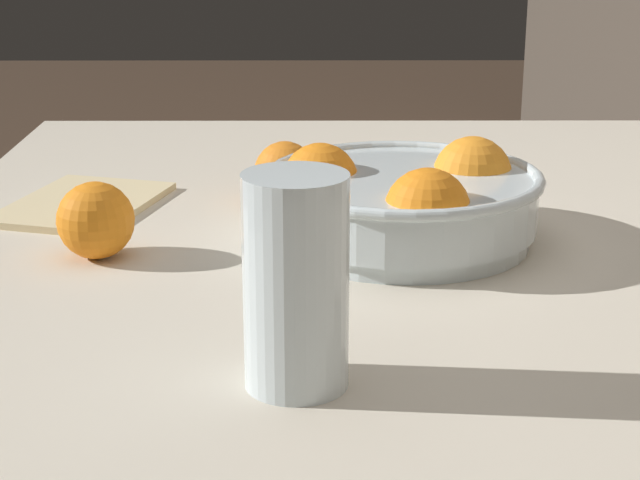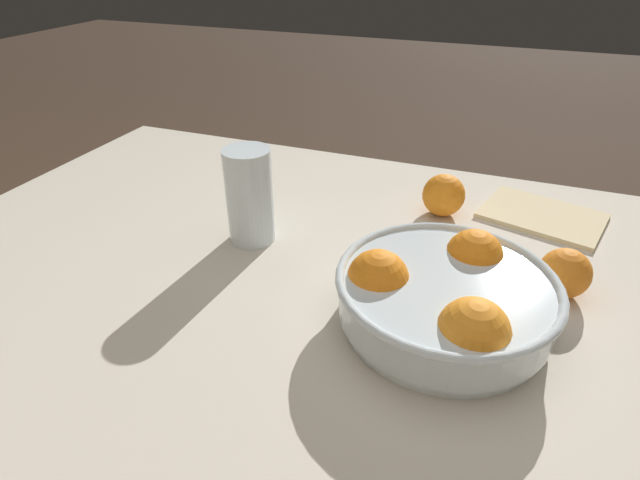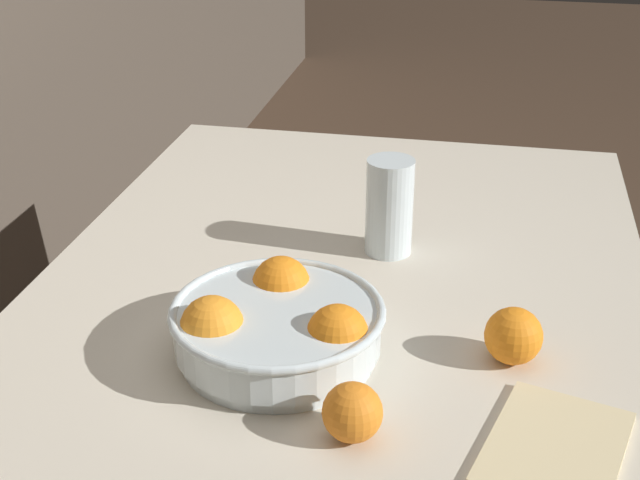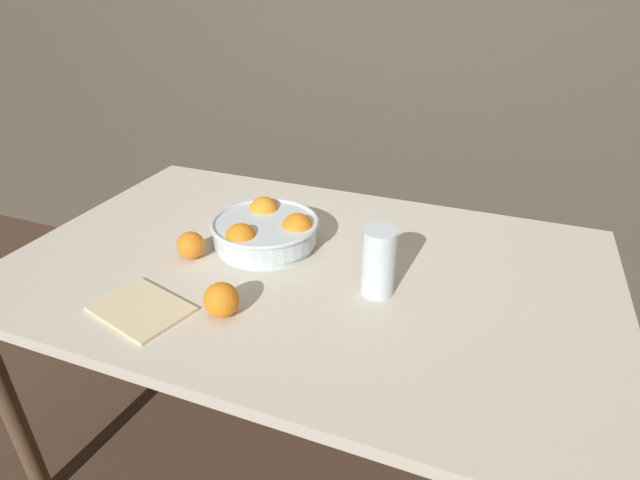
% 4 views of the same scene
% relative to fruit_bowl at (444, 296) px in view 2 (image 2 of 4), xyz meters
% --- Properties ---
extents(dining_table, '(1.48, 0.93, 0.71)m').
position_rel_fruit_bowl_xyz_m(dining_table, '(0.14, -0.05, -0.11)').
color(dining_table, beige).
rests_on(dining_table, ground_plane).
extents(fruit_bowl, '(0.28, 0.28, 0.10)m').
position_rel_fruit_bowl_xyz_m(fruit_bowl, '(0.00, 0.00, 0.00)').
color(fruit_bowl, silver).
rests_on(fruit_bowl, dining_table).
extents(juice_glass, '(0.08, 0.08, 0.16)m').
position_rel_fruit_bowl_xyz_m(juice_glass, '(0.33, -0.10, 0.03)').
color(juice_glass, '#F4A314').
rests_on(juice_glass, dining_table).
extents(orange_loose_near_bowl, '(0.08, 0.08, 0.08)m').
position_rel_fruit_bowl_xyz_m(orange_loose_near_bowl, '(0.05, -0.31, -0.01)').
color(orange_loose_near_bowl, orange).
rests_on(orange_loose_near_bowl, dining_table).
extents(orange_loose_front, '(0.07, 0.07, 0.07)m').
position_rel_fruit_bowl_xyz_m(orange_loose_front, '(-0.15, -0.13, -0.01)').
color(orange_loose_front, orange).
rests_on(orange_loose_front, dining_table).
extents(napkin, '(0.23, 0.19, 0.01)m').
position_rel_fruit_bowl_xyz_m(napkin, '(-0.13, -0.36, -0.04)').
color(napkin, beige).
rests_on(napkin, dining_table).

